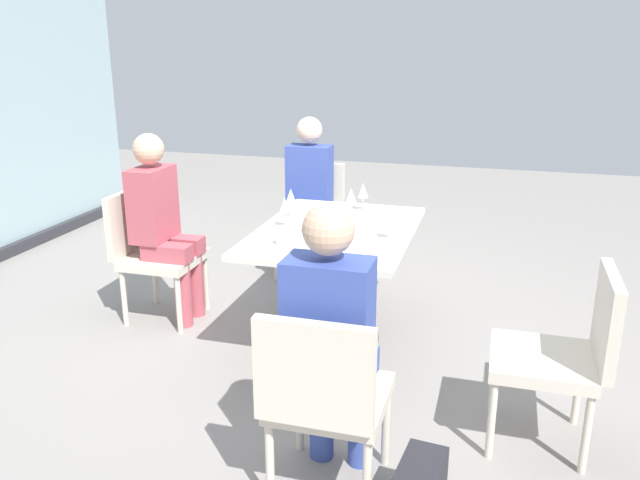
{
  "coord_description": "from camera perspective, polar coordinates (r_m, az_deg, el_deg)",
  "views": [
    {
      "loc": [
        -3.63,
        -0.94,
        1.84
      ],
      "look_at": [
        0.0,
        0.1,
        0.65
      ],
      "focal_mm": 36.25,
      "sensor_mm": 36.0,
      "label": 1
    }
  ],
  "objects": [
    {
      "name": "wine_glass_2",
      "position": [
        4.15,
        -2.6,
        3.82
      ],
      "size": [
        0.07,
        0.07,
        0.18
      ],
      "color": "silver",
      "rests_on": "dining_table_main"
    },
    {
      "name": "person_far_right",
      "position": [
        5.06,
        -1.12,
        4.44
      ],
      "size": [
        0.39,
        0.34,
        1.26
      ],
      "color": "#384C9E",
      "rests_on": "ground_plane"
    },
    {
      "name": "wine_glass_5",
      "position": [
        3.93,
        -3.16,
        3.03
      ],
      "size": [
        0.07,
        0.07,
        0.18
      ],
      "color": "silver",
      "rests_on": "dining_table_main"
    },
    {
      "name": "cell_phone_on_table",
      "position": [
        3.4,
        -0.55,
        -1.54
      ],
      "size": [
        0.11,
        0.16,
        0.01
      ],
      "primitive_type": "cube",
      "rotation": [
        0.0,
        0.0,
        0.31
      ],
      "color": "black",
      "rests_on": "dining_table_main"
    },
    {
      "name": "dining_table_main",
      "position": [
        3.97,
        1.39,
        -1.45
      ],
      "size": [
        1.31,
        0.92,
        0.73
      ],
      "color": "silver",
      "rests_on": "ground_plane"
    },
    {
      "name": "wine_glass_1",
      "position": [
        3.7,
        6.2,
        2.04
      ],
      "size": [
        0.07,
        0.07,
        0.18
      ],
      "color": "silver",
      "rests_on": "dining_table_main"
    },
    {
      "name": "coffee_cup",
      "position": [
        3.61,
        -3.29,
        0.24
      ],
      "size": [
        0.08,
        0.08,
        0.09
      ],
      "primitive_type": "cylinder",
      "color": "white",
      "rests_on": "dining_table_main"
    },
    {
      "name": "chair_far_right",
      "position": [
        5.21,
        -0.75,
        2.52
      ],
      "size": [
        0.5,
        0.46,
        0.87
      ],
      "color": "beige",
      "rests_on": "ground_plane"
    },
    {
      "name": "person_side_end",
      "position": [
        2.62,
        1.06,
        -8.39
      ],
      "size": [
        0.39,
        0.34,
        1.26
      ],
      "color": "#384C9E",
      "rests_on": "ground_plane"
    },
    {
      "name": "ground_plane",
      "position": [
        4.18,
        1.33,
        -8.63
      ],
      "size": [
        12.0,
        12.0,
        0.0
      ],
      "primitive_type": "plane",
      "color": "gray"
    },
    {
      "name": "wine_glass_4",
      "position": [
        4.31,
        3.82,
        4.33
      ],
      "size": [
        0.07,
        0.07,
        0.18
      ],
      "color": "silver",
      "rests_on": "dining_table_main"
    },
    {
      "name": "chair_side_end",
      "position": [
        2.62,
        0.4,
        -13.4
      ],
      "size": [
        0.5,
        0.46,
        0.87
      ],
      "color": "beige",
      "rests_on": "ground_plane"
    },
    {
      "name": "wine_glass_3",
      "position": [
        3.77,
        -0.73,
        2.42
      ],
      "size": [
        0.07,
        0.07,
        0.18
      ],
      "color": "silver",
      "rests_on": "dining_table_main"
    },
    {
      "name": "chair_near_window",
      "position": [
        4.47,
        -14.8,
        -0.61
      ],
      "size": [
        0.46,
        0.51,
        0.87
      ],
      "color": "beige",
      "rests_on": "ground_plane"
    },
    {
      "name": "chair_front_left",
      "position": [
        3.16,
        20.91,
        -8.93
      ],
      "size": [
        0.46,
        0.5,
        0.87
      ],
      "color": "beige",
      "rests_on": "ground_plane"
    },
    {
      "name": "person_near_window",
      "position": [
        4.36,
        -13.76,
        1.8
      ],
      "size": [
        0.34,
        0.39,
        1.26
      ],
      "color": "#B24C56",
      "rests_on": "ground_plane"
    },
    {
      "name": "wine_glass_0",
      "position": [
        4.17,
        2.75,
        3.89
      ],
      "size": [
        0.07,
        0.07,
        0.18
      ],
      "color": "silver",
      "rests_on": "dining_table_main"
    }
  ]
}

